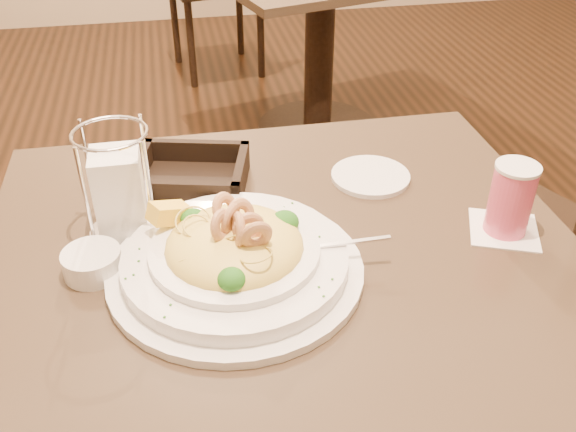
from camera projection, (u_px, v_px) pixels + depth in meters
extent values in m
cylinder|color=black|center=(290.00, 427.00, 1.13)|extent=(0.12, 0.12, 0.66)
cube|color=#4F3E2D|center=(291.00, 277.00, 0.93)|extent=(0.90, 0.90, 0.03)
cylinder|color=black|center=(317.00, 127.00, 2.84)|extent=(0.52, 0.52, 0.03)
cylinder|color=black|center=(319.00, 53.00, 2.65)|extent=(0.12, 0.12, 0.66)
cube|color=black|center=(533.00, 250.00, 1.40)|extent=(0.56, 0.56, 0.04)
cylinder|color=black|center=(500.00, 262.00, 1.74)|extent=(0.04, 0.04, 0.43)
cylinder|color=black|center=(404.00, 316.00, 1.57)|extent=(0.04, 0.04, 0.43)
cylinder|color=black|center=(525.00, 414.00, 1.32)|extent=(0.04, 0.04, 0.43)
cylinder|color=black|center=(240.00, 16.00, 3.52)|extent=(0.04, 0.04, 0.43)
cylinder|color=black|center=(175.00, 23.00, 3.41)|extent=(0.04, 0.04, 0.43)
cylinder|color=black|center=(261.00, 36.00, 3.24)|extent=(0.04, 0.04, 0.43)
cylinder|color=black|center=(191.00, 45.00, 3.13)|extent=(0.04, 0.04, 0.43)
cylinder|color=white|center=(236.00, 270.00, 0.91)|extent=(0.36, 0.36, 0.01)
cylinder|color=white|center=(235.00, 260.00, 0.90)|extent=(0.32, 0.32, 0.02)
cylinder|color=white|center=(235.00, 250.00, 0.89)|extent=(0.24, 0.24, 0.01)
ellipsoid|color=#E7CF54|center=(234.00, 246.00, 0.89)|extent=(0.19, 0.19, 0.07)
cube|color=yellow|center=(169.00, 213.00, 0.93)|extent=(0.07, 0.06, 0.05)
cube|color=silver|center=(343.00, 243.00, 0.91)|extent=(0.14, 0.02, 0.01)
cube|color=silver|center=(292.00, 247.00, 0.90)|extent=(0.04, 0.02, 0.00)
torus|color=#E7CF54|center=(240.00, 241.00, 0.87)|extent=(0.04, 0.04, 0.02)
torus|color=#E7CF54|center=(246.00, 235.00, 0.87)|extent=(0.06, 0.05, 0.03)
torus|color=#E7CF54|center=(197.00, 226.00, 0.88)|extent=(0.05, 0.05, 0.02)
torus|color=#E7CF54|center=(261.00, 228.00, 0.91)|extent=(0.04, 0.04, 0.02)
torus|color=#E7CF54|center=(252.00, 238.00, 0.88)|extent=(0.06, 0.06, 0.02)
torus|color=#E7CF54|center=(188.00, 258.00, 0.85)|extent=(0.05, 0.04, 0.04)
torus|color=#E7CF54|center=(193.00, 222.00, 0.89)|extent=(0.07, 0.06, 0.03)
torus|color=#E7CF54|center=(210.00, 246.00, 0.86)|extent=(0.05, 0.05, 0.03)
torus|color=#E7CF54|center=(249.00, 224.00, 0.88)|extent=(0.06, 0.06, 0.01)
torus|color=#E7CF54|center=(256.00, 255.00, 0.83)|extent=(0.06, 0.06, 0.02)
torus|color=#E7CF54|center=(206.00, 217.00, 0.93)|extent=(0.05, 0.05, 0.02)
torus|color=#E7CF54|center=(240.00, 233.00, 0.87)|extent=(0.06, 0.04, 0.05)
torus|color=#E7CF54|center=(244.00, 231.00, 0.87)|extent=(0.06, 0.05, 0.03)
torus|color=#E7CF54|center=(211.00, 236.00, 0.89)|extent=(0.06, 0.06, 0.02)
torus|color=#E7CF54|center=(225.00, 224.00, 0.89)|extent=(0.07, 0.07, 0.02)
torus|color=#E7CF54|center=(246.00, 216.00, 0.93)|extent=(0.07, 0.07, 0.02)
torus|color=tan|center=(239.00, 229.00, 0.85)|extent=(0.02, 0.05, 0.05)
torus|color=tan|center=(241.00, 215.00, 0.87)|extent=(0.05, 0.05, 0.05)
torus|color=tan|center=(225.00, 209.00, 0.89)|extent=(0.05, 0.05, 0.05)
torus|color=tan|center=(239.00, 230.00, 0.85)|extent=(0.02, 0.04, 0.05)
torus|color=tan|center=(248.00, 228.00, 0.85)|extent=(0.05, 0.03, 0.05)
torus|color=tan|center=(231.00, 220.00, 0.87)|extent=(0.04, 0.05, 0.05)
torus|color=tan|center=(222.00, 226.00, 0.85)|extent=(0.05, 0.05, 0.05)
torus|color=tan|center=(256.00, 236.00, 0.84)|extent=(0.05, 0.03, 0.05)
ellipsoid|color=#195212|center=(285.00, 222.00, 0.92)|extent=(0.04, 0.04, 0.03)
ellipsoid|color=#195212|center=(193.00, 219.00, 0.93)|extent=(0.04, 0.04, 0.03)
ellipsoid|color=#195212|center=(232.00, 279.00, 0.82)|extent=(0.04, 0.04, 0.03)
cube|color=#266619|center=(139.00, 261.00, 0.88)|extent=(0.00, 0.00, 0.00)
cube|color=#266619|center=(171.00, 305.00, 0.81)|extent=(0.00, 0.00, 0.00)
cube|color=#266619|center=(319.00, 287.00, 0.84)|extent=(0.00, 0.00, 0.00)
cube|color=#266619|center=(284.00, 207.00, 0.99)|extent=(0.00, 0.00, 0.00)
cube|color=#266619|center=(292.00, 203.00, 1.00)|extent=(0.00, 0.00, 0.00)
cube|color=#266619|center=(125.00, 279.00, 0.85)|extent=(0.00, 0.00, 0.00)
cube|color=#266619|center=(276.00, 206.00, 0.99)|extent=(0.00, 0.00, 0.00)
cube|color=#266619|center=(319.00, 237.00, 0.93)|extent=(0.00, 0.00, 0.00)
cube|color=#266619|center=(139.00, 249.00, 0.90)|extent=(0.00, 0.00, 0.00)
cube|color=#266619|center=(134.00, 275.00, 0.86)|extent=(0.00, 0.00, 0.00)
cube|color=#266619|center=(184.00, 211.00, 0.98)|extent=(0.00, 0.00, 0.00)
cube|color=#266619|center=(332.00, 279.00, 0.85)|extent=(0.00, 0.00, 0.00)
cube|color=#266619|center=(324.00, 296.00, 0.82)|extent=(0.00, 0.00, 0.00)
cube|color=#266619|center=(164.00, 317.00, 0.79)|extent=(0.00, 0.00, 0.00)
cube|color=white|center=(504.00, 230.00, 1.00)|extent=(0.13, 0.13, 0.00)
cylinder|color=#E55176|center=(511.00, 199.00, 0.97)|extent=(0.07, 0.07, 0.11)
cylinder|color=white|center=(518.00, 167.00, 0.94)|extent=(0.07, 0.07, 0.01)
cube|color=black|center=(191.00, 183.00, 1.11)|extent=(0.22, 0.19, 0.01)
cube|color=black|center=(241.00, 172.00, 1.09)|extent=(0.05, 0.15, 0.04)
cube|color=black|center=(140.00, 169.00, 1.10)|extent=(0.05, 0.15, 0.04)
cube|color=black|center=(197.00, 151.00, 1.15)|extent=(0.19, 0.06, 0.04)
cube|color=black|center=(183.00, 192.00, 1.04)|extent=(0.19, 0.06, 0.04)
cylinder|color=silver|center=(126.00, 230.00, 1.00)|extent=(0.11, 0.11, 0.01)
torus|color=silver|center=(109.00, 133.00, 0.90)|extent=(0.11, 0.11, 0.01)
cube|color=white|center=(120.00, 193.00, 0.96)|extent=(0.08, 0.08, 0.13)
cylinder|color=silver|center=(86.00, 201.00, 0.91)|extent=(0.01, 0.01, 0.17)
cylinder|color=silver|center=(148.00, 195.00, 0.92)|extent=(0.01, 0.01, 0.17)
cylinder|color=silver|center=(90.00, 171.00, 0.98)|extent=(0.01, 0.01, 0.17)
cylinder|color=silver|center=(147.00, 165.00, 0.99)|extent=(0.01, 0.01, 0.17)
cylinder|color=white|center=(370.00, 176.00, 1.13)|extent=(0.16, 0.16, 0.01)
cylinder|color=white|center=(92.00, 263.00, 0.91)|extent=(0.11, 0.11, 0.04)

